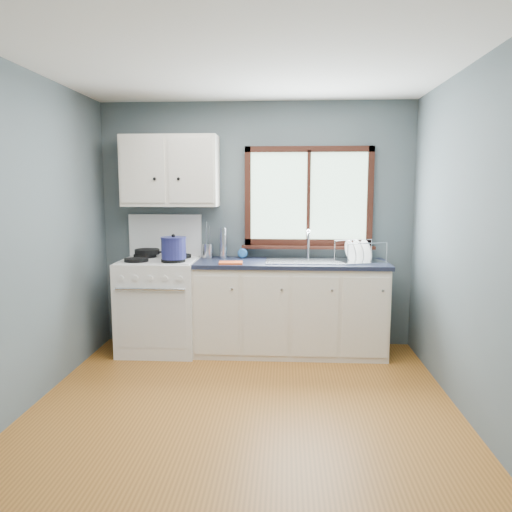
# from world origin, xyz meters

# --- Properties ---
(floor) EXTENTS (3.20, 3.60, 0.02)m
(floor) POSITION_xyz_m (0.00, 0.00, -0.01)
(floor) COLOR #A16123
(floor) RESTS_ON ground
(ceiling) EXTENTS (3.20, 3.60, 0.02)m
(ceiling) POSITION_xyz_m (0.00, 0.00, 2.51)
(ceiling) COLOR white
(ceiling) RESTS_ON wall_back
(wall_back) EXTENTS (3.20, 0.02, 2.50)m
(wall_back) POSITION_xyz_m (0.00, 1.81, 1.25)
(wall_back) COLOR #546063
(wall_back) RESTS_ON ground
(wall_front) EXTENTS (3.20, 0.02, 2.50)m
(wall_front) POSITION_xyz_m (0.00, -1.81, 1.25)
(wall_front) COLOR #546063
(wall_front) RESTS_ON ground
(wall_left) EXTENTS (0.02, 3.60, 2.50)m
(wall_left) POSITION_xyz_m (-1.61, 0.00, 1.25)
(wall_left) COLOR #546063
(wall_left) RESTS_ON ground
(wall_right) EXTENTS (0.02, 3.60, 2.50)m
(wall_right) POSITION_xyz_m (1.61, 0.00, 1.25)
(wall_right) COLOR #546063
(wall_right) RESTS_ON ground
(gas_range) EXTENTS (0.76, 0.69, 1.36)m
(gas_range) POSITION_xyz_m (-0.95, 1.47, 0.49)
(gas_range) COLOR white
(gas_range) RESTS_ON floor
(base_cabinets) EXTENTS (1.85, 0.60, 0.88)m
(base_cabinets) POSITION_xyz_m (0.36, 1.49, 0.41)
(base_cabinets) COLOR white
(base_cabinets) RESTS_ON floor
(countertop) EXTENTS (1.89, 0.64, 0.04)m
(countertop) POSITION_xyz_m (0.36, 1.49, 0.90)
(countertop) COLOR black
(countertop) RESTS_ON base_cabinets
(sink) EXTENTS (0.84, 0.46, 0.44)m
(sink) POSITION_xyz_m (0.54, 1.49, 0.86)
(sink) COLOR silver
(sink) RESTS_ON countertop
(window) EXTENTS (1.36, 0.10, 1.03)m
(window) POSITION_xyz_m (0.54, 1.77, 1.48)
(window) COLOR #9EC6A8
(window) RESTS_ON wall_back
(upper_cabinets) EXTENTS (0.95, 0.35, 0.70)m
(upper_cabinets) POSITION_xyz_m (-0.85, 1.63, 1.80)
(upper_cabinets) COLOR white
(upper_cabinets) RESTS_ON wall_back
(skillet) EXTENTS (0.40, 0.29, 0.05)m
(skillet) POSITION_xyz_m (-1.11, 1.63, 0.99)
(skillet) COLOR black
(skillet) RESTS_ON gas_range
(stockpot) EXTENTS (0.32, 0.32, 0.24)m
(stockpot) POSITION_xyz_m (-0.76, 1.31, 1.07)
(stockpot) COLOR navy
(stockpot) RESTS_ON gas_range
(utensil_crock) EXTENTS (0.15, 0.15, 0.37)m
(utensil_crock) POSITION_xyz_m (-0.49, 1.68, 1.00)
(utensil_crock) COLOR silver
(utensil_crock) RESTS_ON countertop
(thermos) EXTENTS (0.09, 0.09, 0.31)m
(thermos) POSITION_xyz_m (-0.33, 1.66, 1.08)
(thermos) COLOR silver
(thermos) RESTS_ON countertop
(soap_bottle) EXTENTS (0.11, 0.11, 0.26)m
(soap_bottle) POSITION_xyz_m (-0.13, 1.65, 1.05)
(soap_bottle) COLOR #2663A6
(soap_bottle) RESTS_ON countertop
(dish_towel) EXTENTS (0.23, 0.18, 0.02)m
(dish_towel) POSITION_xyz_m (-0.21, 1.30, 0.93)
(dish_towel) COLOR #EB521F
(dish_towel) RESTS_ON countertop
(dish_rack) EXTENTS (0.50, 0.44, 0.22)m
(dish_rack) POSITION_xyz_m (1.02, 1.46, 0.98)
(dish_rack) COLOR silver
(dish_rack) RESTS_ON countertop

